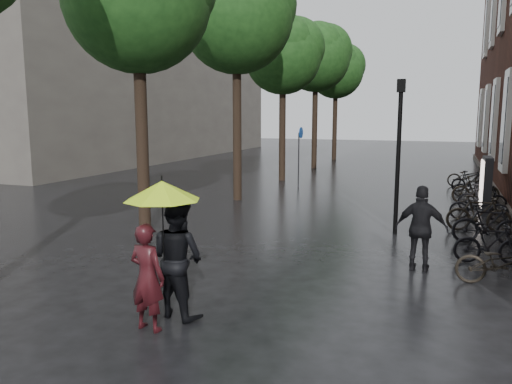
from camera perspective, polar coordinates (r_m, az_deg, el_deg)
The scene contains 10 objects.
bg_building at distance 41.32m, azimuth -17.83°, elevation 13.69°, with size 16.00×30.00×14.00m, color #47423D.
street_trees at distance 21.80m, azimuth 0.66°, elevation 17.07°, with size 4.33×34.03×8.91m.
person_burgundy at distance 7.74m, azimuth -12.33°, elevation -9.48°, with size 0.60×0.39×1.65m, color black.
person_black at distance 8.13m, azimuth -8.96°, elevation -7.48°, with size 0.93×0.73×1.92m, color black.
lime_umbrella at distance 7.67m, azimuth -10.69°, elevation 0.15°, with size 1.18×1.18×1.73m.
pedestrian_walking at distance 10.88m, azimuth 18.38°, elevation -3.99°, with size 1.05×0.44×1.79m, color black.
parked_bicycles at distance 17.51m, azimuth 24.06°, elevation -0.99°, with size 1.94×14.78×1.03m.
ad_lightbox at distance 18.15m, azimuth 24.77°, elevation 0.77°, with size 0.28×1.23×1.85m.
lamp_post at distance 13.85m, azimuth 16.01°, elevation 5.56°, with size 0.21×0.21×4.14m.
cycle_sign at distance 22.29m, azimuth 5.02°, elevation 5.07°, with size 0.14×0.49×2.67m.
Camera 1 is at (3.45, -4.34, 3.23)m, focal length 35.00 mm.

